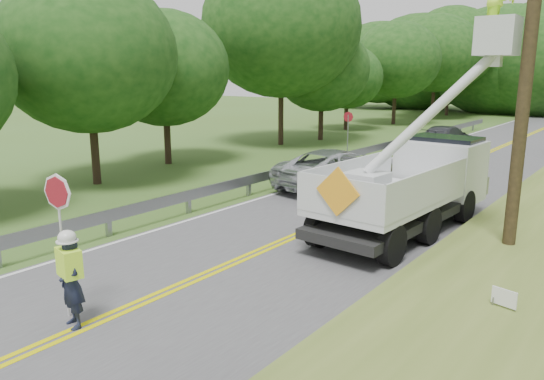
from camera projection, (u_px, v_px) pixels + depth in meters
The scene contains 10 objects.
ground at pixel (56, 340), 8.70m from camera, with size 140.00×140.00×0.00m, color #426020.
road at pixel (400, 191), 19.57m from camera, with size 7.20×96.00×0.03m.
guardrail at pixel (322, 163), 22.52m from camera, with size 0.18×48.00×0.77m.
treeline_left at pixel (359, 50), 37.69m from camera, with size 9.95×56.17×11.25m.
flagger at pixel (70, 275), 8.95m from camera, with size 1.09×0.52×2.67m.
bucket_truck at pixel (424, 174), 14.85m from camera, with size 3.95×7.09×6.82m.
suv_silver at pixel (338, 169), 19.80m from camera, with size 2.52×5.46×1.52m, color silver.
suv_darkgrey at pixel (446, 137), 29.93m from camera, with size 1.92×4.73×1.37m, color #34363B.
stop_sign_permanent at pixel (348, 128), 26.00m from camera, with size 0.53×0.08×2.47m.
yard_sign at pixel (504, 299), 9.18m from camera, with size 0.45×0.12×0.65m.
Camera 1 is at (7.67, -4.12, 4.40)m, focal length 34.24 mm.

